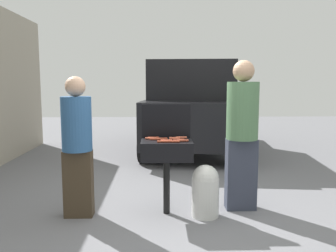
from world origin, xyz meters
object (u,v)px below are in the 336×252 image
at_px(hot_dog_4, 175,139).
at_px(parked_minivan, 192,106).
at_px(hot_dog_11, 151,138).
at_px(propane_tank, 205,190).
at_px(hot_dog_6, 183,140).
at_px(hot_dog_9, 181,138).
at_px(hot_dog_0, 174,141).
at_px(person_left, 77,142).
at_px(bbq_grill, 167,152).
at_px(hot_dog_7, 153,138).
at_px(hot_dog_12, 167,141).
at_px(hot_dog_10, 179,140).
at_px(hot_dog_1, 166,140).
at_px(person_right, 242,130).
at_px(hot_dog_5, 155,139).
at_px(hot_dog_8, 175,138).
at_px(hot_dog_2, 162,139).
at_px(hot_dog_3, 163,141).

height_order(hot_dog_4, parked_minivan, parked_minivan).
xyz_separation_m(hot_dog_11, propane_tank, (0.64, -0.20, -0.58)).
bearing_deg(hot_dog_6, hot_dog_9, 90.49).
distance_m(hot_dog_0, person_left, 1.12).
bearing_deg(person_left, propane_tank, 3.20).
height_order(bbq_grill, hot_dog_7, hot_dog_7).
xyz_separation_m(hot_dog_9, hot_dog_11, (-0.38, -0.05, 0.00)).
bearing_deg(hot_dog_12, hot_dog_10, 24.56).
xyz_separation_m(hot_dog_1, propane_tank, (0.46, -0.05, -0.58)).
xyz_separation_m(person_right, parked_minivan, (-0.23, 3.93, 0.03)).
relative_size(hot_dog_7, person_left, 0.08).
relative_size(bbq_grill, propane_tank, 1.44).
bearing_deg(hot_dog_5, hot_dog_11, 135.15).
bearing_deg(hot_dog_8, propane_tank, -30.82).
distance_m(hot_dog_1, hot_dog_9, 0.27).
bearing_deg(hot_dog_7, hot_dog_5, -75.92).
height_order(hot_dog_6, hot_dog_9, same).
height_order(hot_dog_8, hot_dog_11, same).
xyz_separation_m(hot_dog_0, hot_dog_2, (-0.13, 0.20, 0.00)).
bearing_deg(hot_dog_7, hot_dog_6, -31.80).
bearing_deg(hot_dog_8, hot_dog_9, 24.56).
bearing_deg(propane_tank, hot_dog_3, -176.58).
bearing_deg(person_left, hot_dog_4, 10.77).
bearing_deg(hot_dog_12, hot_dog_6, 5.22).
height_order(hot_dog_1, person_left, person_left).
bearing_deg(hot_dog_11, hot_dog_4, -6.61).
bearing_deg(person_left, hot_dog_2, 11.91).
relative_size(hot_dog_2, hot_dog_9, 1.00).
bearing_deg(propane_tank, hot_dog_10, 165.79).
relative_size(hot_dog_1, hot_dog_9, 1.00).
bearing_deg(hot_dog_10, person_right, 11.60).
relative_size(hot_dog_1, hot_dog_2, 1.00).
bearing_deg(person_right, hot_dog_8, -4.21).
relative_size(hot_dog_10, person_right, 0.07).
height_order(hot_dog_7, propane_tank, hot_dog_7).
xyz_separation_m(hot_dog_2, hot_dog_12, (0.05, -0.16, 0.00)).
distance_m(hot_dog_3, person_left, 0.99).
relative_size(hot_dog_6, propane_tank, 0.21).
relative_size(hot_dog_4, hot_dog_7, 1.00).
xyz_separation_m(hot_dog_10, propane_tank, (0.31, -0.08, -0.58)).
xyz_separation_m(hot_dog_1, hot_dog_3, (-0.04, -0.08, 0.00)).
bearing_deg(hot_dog_2, hot_dog_10, -24.48).
xyz_separation_m(hot_dog_4, propane_tank, (0.35, -0.16, -0.58)).
bearing_deg(person_right, hot_dog_2, -2.10).
bearing_deg(hot_dog_9, hot_dog_5, -161.15).
bearing_deg(person_left, hot_dog_12, 2.97).
bearing_deg(person_left, person_right, 10.67).
distance_m(hot_dog_2, hot_dog_9, 0.25).
relative_size(hot_dog_2, person_right, 0.07).
bearing_deg(hot_dog_2, hot_dog_5, -160.38).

